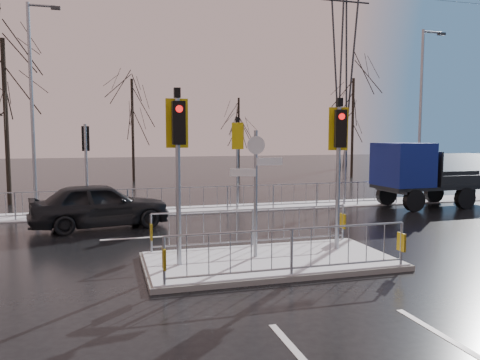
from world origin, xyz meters
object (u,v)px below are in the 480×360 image
object	(u,v)px
flatbed_truck	(419,173)
street_lamp_right	(422,108)
street_lamp_left	(34,100)
traffic_island	(269,248)
car_far_lane	(100,205)

from	to	relation	value
flatbed_truck	street_lamp_right	size ratio (longest dim) A/B	0.76
street_lamp_right	street_lamp_left	size ratio (longest dim) A/B	0.98
street_lamp_left	traffic_island	bearing A→B (deg)	-55.93
car_far_lane	traffic_island	bearing A→B (deg)	-155.70
traffic_island	car_far_lane	bearing A→B (deg)	124.51
traffic_island	flatbed_truck	world-z (taller)	traffic_island
flatbed_truck	traffic_island	bearing A→B (deg)	-143.85
street_lamp_left	flatbed_truck	bearing A→B (deg)	-9.85
traffic_island	car_far_lane	xyz separation A→B (m)	(-3.97, 5.78, 0.38)
flatbed_truck	street_lamp_left	world-z (taller)	street_lamp_left
street_lamp_right	street_lamp_left	distance (m)	17.03
car_far_lane	street_lamp_left	size ratio (longest dim) A/B	0.55
traffic_island	street_lamp_right	world-z (taller)	street_lamp_right
traffic_island	flatbed_truck	bearing A→B (deg)	36.15
traffic_island	street_lamp_left	distance (m)	12.17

